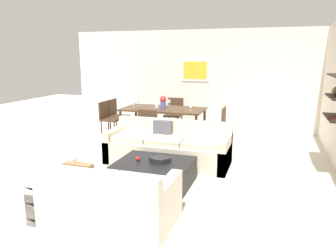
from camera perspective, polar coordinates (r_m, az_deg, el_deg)
ground_plane at (r=5.96m, az=-1.09°, el=-7.42°), size 18.00×18.00×0.00m
back_wall_unit at (r=8.98m, az=8.24°, el=8.02°), size 8.40×0.09×2.70m
sofa_beige at (r=6.17m, az=0.05°, el=-3.88°), size 2.32×0.90×0.78m
loveseat_white at (r=4.13m, az=-11.12°, el=-12.57°), size 1.70×0.90×0.78m
coffee_table at (r=5.16m, az=-2.58°, el=-8.42°), size 1.17×1.02×0.38m
decorative_bowl at (r=5.12m, az=-1.39°, el=-5.78°), size 0.35×0.35×0.08m
apple_on_coffee_table at (r=5.16m, az=-5.33°, el=-5.79°), size 0.07×0.07×0.07m
dining_table at (r=7.91m, az=-0.85°, el=2.72°), size 1.99×1.04×0.75m
dining_chair_left_near at (r=8.30m, az=-10.58°, el=1.67°), size 0.44×0.44×0.88m
dining_chair_left_far at (r=8.70m, az=-9.11°, el=2.22°), size 0.44×0.44×0.88m
dining_chair_foot at (r=7.09m, az=-3.29°, el=0.04°), size 0.44×0.44×0.88m
dining_chair_right_near at (r=7.38m, az=8.91°, el=0.41°), size 0.44×0.44×0.88m
dining_chair_head at (r=8.81m, az=1.13°, el=2.50°), size 0.44×0.44×0.88m
wine_glass_head at (r=8.31m, az=0.19°, el=4.37°), size 0.07×0.07×0.15m
wine_glass_left_near at (r=8.03m, az=-6.05°, el=3.97°), size 0.06×0.06×0.15m
wine_glass_foot at (r=7.45m, az=-2.01°, el=3.53°), size 0.08×0.08×0.17m
wine_glass_left_far at (r=8.26m, az=-5.33°, el=4.36°), size 0.07×0.07×0.18m
wine_glass_right_near at (r=7.56m, az=4.04°, el=3.56°), size 0.07×0.07×0.17m
centerpiece_vase at (r=7.86m, az=-0.87°, el=4.36°), size 0.16×0.16×0.31m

